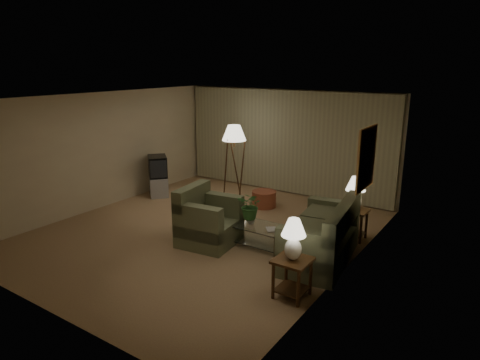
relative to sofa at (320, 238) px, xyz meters
name	(u,v)px	position (x,y,z in m)	size (l,w,h in m)	color
ground	(204,231)	(-2.50, -0.08, -0.42)	(7.00, 7.00, 0.00)	tan
room_shell	(245,137)	(-2.48, 1.42, 1.33)	(6.04, 7.02, 2.72)	beige
sofa	(320,238)	(0.00, 0.00, 0.00)	(2.15, 1.45, 0.84)	#6A704E
armchair	(209,222)	(-2.05, -0.48, 0.01)	(1.26, 1.22, 0.87)	#6A704E
side_table_near	(292,271)	(0.15, -1.35, -0.02)	(0.50, 0.50, 0.60)	#37200F
side_table_far	(353,219)	(0.15, 1.25, -0.02)	(0.52, 0.44, 0.60)	#37200F
table_lamp_near	(294,236)	(0.15, -1.35, 0.54)	(0.36, 0.36, 0.62)	white
table_lamp_far	(356,190)	(0.15, 1.25, 0.57)	(0.38, 0.38, 0.66)	white
coffee_table	(258,232)	(-1.21, -0.10, -0.14)	(1.16, 0.63, 0.41)	silver
tv_cabinet	(159,186)	(-5.05, 1.24, -0.17)	(0.83, 0.81, 0.50)	#A5A5A7
crt_tv	(158,166)	(-5.05, 1.24, 0.35)	(0.77, 0.75, 0.54)	black
floor_lamp	(234,160)	(-3.28, 2.15, 0.55)	(0.60, 0.60, 1.86)	#37200F
ottoman	(264,199)	(-2.28, 1.95, -0.23)	(0.58, 0.58, 0.38)	#AC563A
vase	(251,220)	(-1.36, -0.10, 0.07)	(0.14, 0.14, 0.15)	silver
flowers	(251,203)	(-1.36, -0.10, 0.40)	(0.47, 0.41, 0.53)	#397835
book	(267,230)	(-0.96, -0.20, 0.00)	(0.18, 0.25, 0.02)	olive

